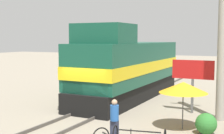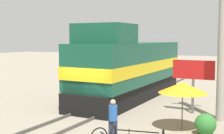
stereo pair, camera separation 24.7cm
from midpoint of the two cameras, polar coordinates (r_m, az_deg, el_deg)
The scene contains 9 objects.
ground_plane at distance 16.96m, azimuth -3.24°, elevation -8.49°, with size 120.00×120.00×0.00m, color gray.
rail_near at distance 17.31m, azimuth -5.30°, elevation -7.96°, with size 0.08×37.06×0.15m, color #4C4742.
rail_far at distance 16.60m, azimuth -1.09°, elevation -8.52°, with size 0.08×37.06×0.15m, color #4C4742.
locomotive at distance 20.72m, azimuth 3.35°, elevation -0.25°, with size 3.23×12.02×4.85m.
utility_pole at distance 15.98m, azimuth 20.13°, elevation 7.00°, with size 1.80×0.48×9.12m.
vendor_umbrella at distance 14.07m, azimuth 13.29°, elevation -3.67°, with size 2.14×2.14×2.12m.
billboard_sign at distance 17.22m, azimuth 15.05°, elevation -1.09°, with size 2.22×0.12×2.87m.
shrub_cluster at distance 13.84m, azimuth 17.20°, elevation -9.95°, with size 0.90×0.90×0.90m, color #2D722D.
person_bystander at distance 12.47m, azimuth 0.75°, elevation -9.34°, with size 0.34×0.34×1.63m.
Camera 2 is at (8.56, -14.09, 4.01)m, focal length 50.00 mm.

